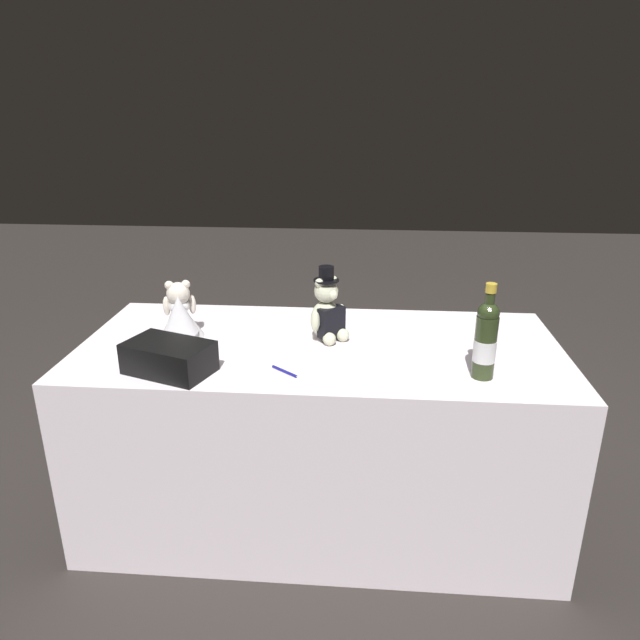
% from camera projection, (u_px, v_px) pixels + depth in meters
% --- Properties ---
extents(ground_plane, '(12.00, 12.00, 0.00)m').
position_uv_depth(ground_plane, '(320.00, 509.00, 2.54)').
color(ground_plane, '#2D2826').
extents(reception_table, '(1.85, 0.85, 0.78)m').
position_uv_depth(reception_table, '(320.00, 431.00, 2.40)').
color(reception_table, white).
rests_on(reception_table, ground_plane).
extents(teddy_bear_groom, '(0.15, 0.15, 0.30)m').
position_uv_depth(teddy_bear_groom, '(328.00, 312.00, 2.27)').
color(teddy_bear_groom, beige).
rests_on(teddy_bear_groom, reception_table).
extents(teddy_bear_bride, '(0.19, 0.23, 0.23)m').
position_uv_depth(teddy_bear_bride, '(180.00, 315.00, 2.29)').
color(teddy_bear_bride, white).
rests_on(teddy_bear_bride, reception_table).
extents(champagne_bottle, '(0.08, 0.08, 0.33)m').
position_uv_depth(champagne_bottle, '(486.00, 339.00, 1.95)').
color(champagne_bottle, '#2B371B').
rests_on(champagne_bottle, reception_table).
extents(signing_pen, '(0.10, 0.09, 0.01)m').
position_uv_depth(signing_pen, '(286.00, 372.00, 2.02)').
color(signing_pen, navy).
rests_on(signing_pen, reception_table).
extents(gift_case_black, '(0.33, 0.27, 0.11)m').
position_uv_depth(gift_case_black, '(169.00, 357.00, 2.01)').
color(gift_case_black, black).
rests_on(gift_case_black, reception_table).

